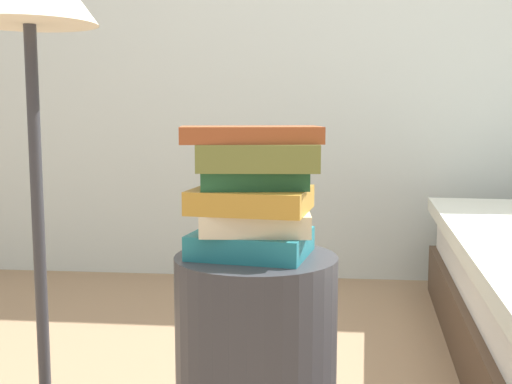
% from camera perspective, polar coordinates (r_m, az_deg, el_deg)
% --- Properties ---
extents(wall_back, '(7.00, 0.08, 2.60)m').
position_cam_1_polar(wall_back, '(3.37, 3.57, 14.50)').
color(wall_back, silver).
rests_on(wall_back, ground_plane).
extents(side_table, '(0.35, 0.35, 0.56)m').
position_cam_1_polar(side_table, '(1.47, 0.00, -16.52)').
color(side_table, '#333338').
rests_on(side_table, ground_plane).
extents(book_teal, '(0.27, 0.24, 0.05)m').
position_cam_1_polar(book_teal, '(1.38, -0.42, -4.60)').
color(book_teal, '#1E727F').
rests_on(book_teal, side_table).
extents(book_cream, '(0.24, 0.18, 0.05)m').
position_cam_1_polar(book_cream, '(1.37, 0.07, -2.66)').
color(book_cream, beige).
rests_on(book_cream, book_teal).
extents(book_ochre, '(0.27, 0.23, 0.05)m').
position_cam_1_polar(book_ochre, '(1.36, -0.42, -0.69)').
color(book_ochre, '#B7842D').
rests_on(book_ochre, book_cream).
extents(book_forest, '(0.24, 0.19, 0.04)m').
position_cam_1_polar(book_forest, '(1.36, -0.21, 1.21)').
color(book_forest, '#1E512D').
rests_on(book_forest, book_ochre).
extents(book_olive, '(0.26, 0.19, 0.06)m').
position_cam_1_polar(book_olive, '(1.35, 0.22, 3.19)').
color(book_olive, olive).
rests_on(book_olive, book_forest).
extents(book_rust, '(0.31, 0.20, 0.04)m').
position_cam_1_polar(book_rust, '(1.35, -0.48, 5.16)').
color(book_rust, '#994723').
rests_on(book_rust, book_olive).
extents(floor_lamp, '(0.32, 0.32, 1.30)m').
position_cam_1_polar(floor_lamp, '(1.64, -19.66, 15.15)').
color(floor_lamp, '#262628').
rests_on(floor_lamp, ground_plane).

